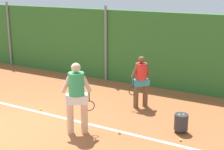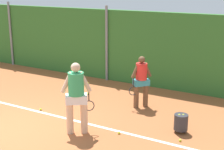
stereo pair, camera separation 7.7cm
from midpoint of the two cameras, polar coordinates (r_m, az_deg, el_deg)
ground_plane at (r=10.47m, az=-11.70°, el=-5.90°), size 27.57×27.57×0.00m
hedge_fence_backdrop at (r=13.16m, az=-0.86°, el=5.12°), size 17.92×0.25×2.77m
fence_post_left at (r=16.22m, az=-17.30°, el=6.72°), size 0.10×0.10×2.93m
fence_post_center at (r=13.00m, az=-1.25°, el=5.36°), size 0.10×0.10×2.93m
court_baseline_paint at (r=10.32m, az=-12.46°, el=-6.23°), size 13.10×0.10×0.01m
player_foreground_near at (r=8.46m, az=-6.30°, el=-3.34°), size 0.68×0.61×1.87m
player_midcourt at (r=10.26m, az=4.75°, el=-0.70°), size 0.52×0.63×1.63m
ball_hopper at (r=8.88m, az=11.49°, el=-7.85°), size 0.36×0.36×0.51m
tennis_ball_0 at (r=12.84m, az=-4.45°, el=-1.40°), size 0.07×0.07×0.07m
tennis_ball_2 at (r=8.51m, az=11.38°, el=-10.85°), size 0.07×0.07×0.07m
tennis_ball_3 at (r=8.72m, az=1.01°, el=-9.86°), size 0.07×0.07×0.07m
tennis_ball_4 at (r=11.63m, az=-4.48°, el=-3.22°), size 0.07×0.07×0.07m
tennis_ball_5 at (r=10.45m, az=-12.35°, el=-5.79°), size 0.07×0.07×0.07m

